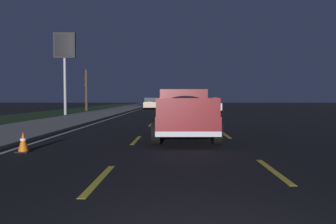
{
  "coord_description": "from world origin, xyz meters",
  "views": [
    {
      "loc": [
        -2.9,
        0.3,
        1.55
      ],
      "look_at": [
        11.0,
        0.64,
        0.94
      ],
      "focal_mm": 35.14,
      "sensor_mm": 36.0,
      "label": 1
    }
  ],
  "objects_px": {
    "sedan_silver": "(211,105)",
    "sedan_tan": "(151,103)",
    "pickup_truck": "(184,112)",
    "bare_tree_far": "(86,89)",
    "gas_price_sign": "(65,53)",
    "traffic_cone_near": "(23,142)"
  },
  "relations": [
    {
      "from": "traffic_cone_near",
      "to": "gas_price_sign",
      "type": "bearing_deg",
      "value": 15.5
    },
    {
      "from": "sedan_silver",
      "to": "gas_price_sign",
      "type": "distance_m",
      "value": 15.46
    },
    {
      "from": "sedan_tan",
      "to": "traffic_cone_near",
      "type": "bearing_deg",
      "value": 178.31
    },
    {
      "from": "pickup_truck",
      "to": "sedan_tan",
      "type": "xyz_separation_m",
      "value": [
        31.07,
        3.62,
        -0.2
      ]
    },
    {
      "from": "bare_tree_far",
      "to": "sedan_tan",
      "type": "bearing_deg",
      "value": -54.57
    },
    {
      "from": "pickup_truck",
      "to": "bare_tree_far",
      "type": "relative_size",
      "value": 1.11
    },
    {
      "from": "pickup_truck",
      "to": "gas_price_sign",
      "type": "distance_m",
      "value": 19.24
    },
    {
      "from": "sedan_silver",
      "to": "sedan_tan",
      "type": "bearing_deg",
      "value": 38.1
    },
    {
      "from": "pickup_truck",
      "to": "traffic_cone_near",
      "type": "relative_size",
      "value": 9.43
    },
    {
      "from": "sedan_silver",
      "to": "sedan_tan",
      "type": "relative_size",
      "value": 1.0
    },
    {
      "from": "bare_tree_far",
      "to": "pickup_truck",
      "type": "bearing_deg",
      "value": -157.21
    },
    {
      "from": "sedan_silver",
      "to": "sedan_tan",
      "type": "height_order",
      "value": "same"
    },
    {
      "from": "traffic_cone_near",
      "to": "sedan_silver",
      "type": "bearing_deg",
      "value": -17.32
    },
    {
      "from": "sedan_tan",
      "to": "bare_tree_far",
      "type": "distance_m",
      "value": 9.08
    },
    {
      "from": "sedan_tan",
      "to": "bare_tree_far",
      "type": "height_order",
      "value": "bare_tree_far"
    },
    {
      "from": "pickup_truck",
      "to": "gas_price_sign",
      "type": "bearing_deg",
      "value": 32.2
    },
    {
      "from": "sedan_silver",
      "to": "traffic_cone_near",
      "type": "xyz_separation_m",
      "value": [
        -25.59,
        7.98,
        -0.5
      ]
    },
    {
      "from": "pickup_truck",
      "to": "traffic_cone_near",
      "type": "bearing_deg",
      "value": 126.28
    },
    {
      "from": "sedan_silver",
      "to": "pickup_truck",
      "type": "bearing_deg",
      "value": 171.43
    },
    {
      "from": "sedan_silver",
      "to": "gas_price_sign",
      "type": "xyz_separation_m",
      "value": [
        -6.35,
        13.32,
        4.62
      ]
    },
    {
      "from": "gas_price_sign",
      "to": "bare_tree_far",
      "type": "xyz_separation_m",
      "value": [
        10.06,
        0.91,
        -2.86
      ]
    },
    {
      "from": "pickup_truck",
      "to": "traffic_cone_near",
      "type": "distance_m",
      "value": 5.8
    }
  ]
}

